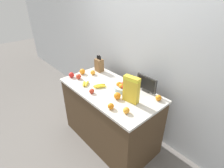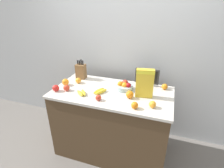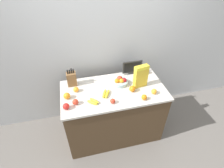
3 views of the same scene
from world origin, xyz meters
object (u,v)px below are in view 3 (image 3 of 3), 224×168
object	(u,v)px
knife_block	(72,79)
apple_middle	(75,102)
small_monitor	(132,67)
orange_back_center	(76,89)
orange_front_left	(144,97)
fruit_bowl	(120,82)
orange_front_right	(132,89)
apple_rear	(113,101)
banana_bunch_right	(93,102)
orange_by_cereal	(147,71)
cereal_box	(141,75)
orange_mid_right	(67,96)
banana_bunch_left	(106,94)
orange_mid_left	(154,91)
apple_near_bananas	(66,106)

from	to	relation	value
knife_block	apple_middle	world-z (taller)	knife_block
small_monitor	orange_back_center	bearing A→B (deg)	-165.80
orange_front_left	small_monitor	bearing A→B (deg)	87.10
fruit_bowl	orange_front_right	distance (m)	0.22
apple_rear	orange_front_right	world-z (taller)	orange_front_right
banana_bunch_right	orange_by_cereal	bearing A→B (deg)	26.11
small_monitor	apple_rear	xyz separation A→B (m)	(-0.45, -0.56, -0.09)
fruit_bowl	orange_back_center	bearing A→B (deg)	-178.44
cereal_box	orange_back_center	size ratio (longest dim) A/B	4.46
small_monitor	orange_front_left	distance (m)	0.60
knife_block	small_monitor	xyz separation A→B (m)	(0.92, 0.06, 0.02)
apple_middle	orange_mid_right	size ratio (longest dim) A/B	0.88
fruit_bowl	orange_front_right	xyz separation A→B (m)	(0.11, -0.19, -0.00)
cereal_box	banana_bunch_right	distance (m)	0.75
banana_bunch_right	orange_by_cereal	size ratio (longest dim) A/B	2.21
apple_middle	orange_by_cereal	bearing A→B (deg)	20.38
small_monitor	orange_front_right	size ratio (longest dim) A/B	3.48
knife_block	orange_front_left	distance (m)	1.04
orange_back_center	orange_mid_right	bearing A→B (deg)	-138.83
cereal_box	orange_by_cereal	bearing A→B (deg)	40.03
orange_front_left	banana_bunch_left	bearing A→B (deg)	156.25
cereal_box	orange_mid_left	distance (m)	0.28
knife_block	orange_back_center	world-z (taller)	knife_block
orange_mid_right	orange_front_right	world-z (taller)	same
cereal_box	orange_mid_left	xyz separation A→B (m)	(0.13, -0.21, -0.14)
banana_bunch_right	orange_front_left	bearing A→B (deg)	-8.41
apple_rear	orange_mid_right	bearing A→B (deg)	158.16
orange_front_left	knife_block	bearing A→B (deg)	149.21
orange_mid_left	apple_rear	bearing A→B (deg)	-175.69
orange_front_left	orange_front_right	xyz separation A→B (m)	(-0.10, 0.19, 0.01)
orange_back_center	orange_mid_left	bearing A→B (deg)	-15.98
small_monitor	cereal_box	xyz separation A→B (m)	(0.02, -0.31, 0.06)
fruit_bowl	orange_front_left	size ratio (longest dim) A/B	2.87
small_monitor	banana_bunch_right	xyz separation A→B (m)	(-0.69, -0.50, -0.10)
orange_front_left	orange_back_center	world-z (taller)	same
knife_block	apple_near_bananas	xyz separation A→B (m)	(-0.11, -0.46, -0.07)
fruit_bowl	orange_mid_left	bearing A→B (deg)	-38.91
fruit_bowl	orange_mid_left	distance (m)	0.49
banana_bunch_right	banana_bunch_left	bearing A→B (deg)	29.94
knife_block	apple_rear	world-z (taller)	knife_block
apple_near_bananas	orange_front_right	size ratio (longest dim) A/B	0.94
apple_near_bananas	orange_mid_right	bearing A→B (deg)	84.72
cereal_box	orange_mid_right	bearing A→B (deg)	171.14
banana_bunch_left	orange_by_cereal	xyz separation A→B (m)	(0.73, 0.34, 0.02)
banana_bunch_left	apple_rear	size ratio (longest dim) A/B	2.86
apple_rear	orange_front_left	size ratio (longest dim) A/B	0.91
fruit_bowl	orange_front_right	size ratio (longest dim) A/B	2.42
cereal_box	fruit_bowl	size ratio (longest dim) A/B	1.58
banana_bunch_left	orange_front_right	size ratio (longest dim) A/B	2.19
orange_front_left	orange_by_cereal	distance (m)	0.61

